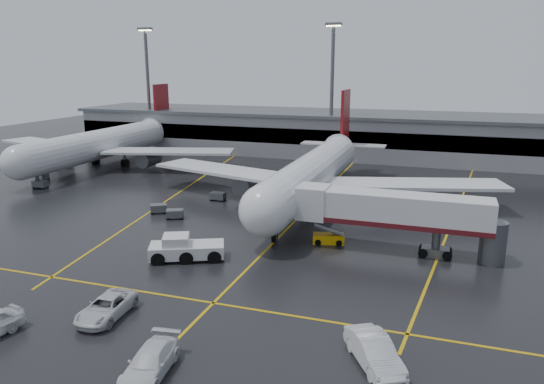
% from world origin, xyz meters
% --- Properties ---
extents(ground, '(220.00, 220.00, 0.00)m').
position_xyz_m(ground, '(0.00, 0.00, 0.00)').
color(ground, black).
rests_on(ground, ground).
extents(apron_line_centre, '(0.25, 90.00, 0.02)m').
position_xyz_m(apron_line_centre, '(0.00, 0.00, 0.01)').
color(apron_line_centre, gold).
rests_on(apron_line_centre, ground).
extents(apron_line_stop, '(60.00, 0.25, 0.02)m').
position_xyz_m(apron_line_stop, '(0.00, -22.00, 0.01)').
color(apron_line_stop, gold).
rests_on(apron_line_stop, ground).
extents(apron_line_left, '(9.99, 69.35, 0.02)m').
position_xyz_m(apron_line_left, '(-20.00, 10.00, 0.01)').
color(apron_line_left, gold).
rests_on(apron_line_left, ground).
extents(apron_line_right, '(7.57, 69.64, 0.02)m').
position_xyz_m(apron_line_right, '(18.00, 10.00, 0.01)').
color(apron_line_right, gold).
rests_on(apron_line_right, ground).
extents(terminal, '(122.00, 19.00, 8.60)m').
position_xyz_m(terminal, '(0.00, 47.93, 4.32)').
color(terminal, gray).
rests_on(terminal, ground).
extents(light_mast_left, '(3.00, 1.20, 25.45)m').
position_xyz_m(light_mast_left, '(-45.00, 42.00, 14.47)').
color(light_mast_left, '#595B60').
rests_on(light_mast_left, ground).
extents(light_mast_mid, '(3.00, 1.20, 25.45)m').
position_xyz_m(light_mast_mid, '(-5.00, 42.00, 14.47)').
color(light_mast_mid, '#595B60').
rests_on(light_mast_mid, ground).
extents(main_airliner, '(48.80, 45.60, 14.10)m').
position_xyz_m(main_airliner, '(0.00, 9.70, 4.21)').
color(main_airliner, silver).
rests_on(main_airliner, ground).
extents(second_airliner, '(48.80, 45.60, 14.10)m').
position_xyz_m(second_airliner, '(-42.00, 21.70, 4.21)').
color(second_airliner, silver).
rests_on(second_airliner, ground).
extents(jet_bridge, '(19.90, 3.40, 6.05)m').
position_xyz_m(jet_bridge, '(11.87, -6.00, 3.93)').
color(jet_bridge, silver).
rests_on(jet_bridge, ground).
extents(pushback_tractor, '(7.49, 5.41, 2.49)m').
position_xyz_m(pushback_tractor, '(-6.50, -14.43, 0.99)').
color(pushback_tractor, silver).
rests_on(pushback_tractor, ground).
extents(belt_loader, '(3.43, 2.12, 2.03)m').
position_xyz_m(belt_loader, '(5.42, -5.64, 0.50)').
color(belt_loader, '#EDA909').
rests_on(belt_loader, ground).
extents(service_van_a, '(2.92, 5.70, 1.54)m').
position_xyz_m(service_van_a, '(-6.43, -26.55, 0.77)').
color(service_van_a, silver).
rests_on(service_van_a, ground).
extents(service_van_b, '(2.99, 5.76, 1.60)m').
position_xyz_m(service_van_b, '(0.45, -31.71, 0.80)').
color(service_van_b, white).
rests_on(service_van_b, ground).
extents(service_van_c, '(4.59, 5.82, 1.85)m').
position_xyz_m(service_van_c, '(12.95, -26.47, 0.93)').
color(service_van_c, silver).
rests_on(service_van_c, ground).
extents(baggage_cart_a, '(2.36, 2.03, 1.12)m').
position_xyz_m(baggage_cart_a, '(-13.95, -3.07, 0.63)').
color(baggage_cart_a, '#595B60').
rests_on(baggage_cart_a, ground).
extents(baggage_cart_b, '(2.38, 2.15, 1.12)m').
position_xyz_m(baggage_cart_b, '(-17.04, -1.62, 0.63)').
color(baggage_cart_b, '#595B60').
rests_on(baggage_cart_b, ground).
extents(baggage_cart_c, '(2.06, 1.39, 1.12)m').
position_xyz_m(baggage_cart_c, '(-12.62, 6.30, 0.63)').
color(baggage_cart_c, '#595B60').
rests_on(baggage_cart_c, ground).
extents(baggage_cart_d, '(2.32, 1.89, 1.12)m').
position_xyz_m(baggage_cart_d, '(-44.80, 9.11, 0.63)').
color(baggage_cart_d, '#595B60').
rests_on(baggage_cart_d, ground).
extents(baggage_cart_e, '(2.13, 1.52, 1.12)m').
position_xyz_m(baggage_cart_e, '(-40.82, 4.28, 0.63)').
color(baggage_cart_e, '#595B60').
rests_on(baggage_cart_e, ground).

